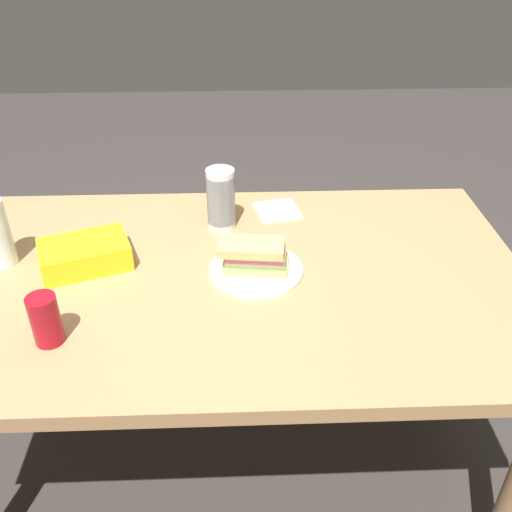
{
  "coord_description": "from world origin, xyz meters",
  "views": [
    {
      "loc": [
        -0.03,
        1.23,
        1.59
      ],
      "look_at": [
        -0.08,
        -0.01,
        0.78
      ],
      "focal_mm": 39.46,
      "sensor_mm": 36.0,
      "label": 1
    }
  ],
  "objects": [
    {
      "name": "ground_plane",
      "position": [
        0.0,
        0.0,
        0.0
      ],
      "size": [
        8.0,
        8.0,
        0.0
      ],
      "primitive_type": "plane",
      "color": "#383330"
    },
    {
      "name": "dining_table",
      "position": [
        0.0,
        0.0,
        0.64
      ],
      "size": [
        1.6,
        0.95,
        0.73
      ],
      "color": "tan",
      "rests_on": "ground_plane"
    },
    {
      "name": "paper_plate",
      "position": [
        -0.08,
        -0.01,
        0.74
      ],
      "size": [
        0.25,
        0.25,
        0.01
      ],
      "primitive_type": "cylinder",
      "color": "white",
      "rests_on": "dining_table"
    },
    {
      "name": "sandwich",
      "position": [
        -0.07,
        -0.0,
        0.78
      ],
      "size": [
        0.19,
        0.11,
        0.08
      ],
      "color": "#DBB26B",
      "rests_on": "paper_plate"
    },
    {
      "name": "soda_can_red",
      "position": [
        0.4,
        0.25,
        0.79
      ],
      "size": [
        0.07,
        0.07,
        0.12
      ],
      "primitive_type": "cylinder",
      "color": "maroon",
      "rests_on": "dining_table"
    },
    {
      "name": "chip_bag",
      "position": [
        0.38,
        -0.06,
        0.76
      ],
      "size": [
        0.27,
        0.22,
        0.07
      ],
      "primitive_type": "cube",
      "rotation": [
        0.0,
        0.0,
        3.49
      ],
      "color": "yellow",
      "rests_on": "dining_table"
    },
    {
      "name": "plastic_cup_stack",
      "position": [
        0.02,
        -0.25,
        0.82
      ],
      "size": [
        0.08,
        0.08,
        0.18
      ],
      "color": "silver",
      "rests_on": "dining_table"
    },
    {
      "name": "paper_napkin",
      "position": [
        -0.16,
        -0.34,
        0.73
      ],
      "size": [
        0.15,
        0.15,
        0.01
      ],
      "primitive_type": "cube",
      "rotation": [
        0.0,
        0.0,
        4.92
      ],
      "color": "white",
      "rests_on": "dining_table"
    }
  ]
}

